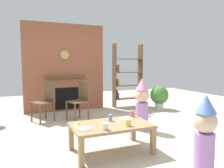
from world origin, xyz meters
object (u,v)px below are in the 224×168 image
object	(u,v)px
paper_cup_center	(128,123)
paper_plate_rear	(84,128)
paper_cup_far_left	(110,118)
birthday_cake_slice	(77,123)
coffee_table	(111,128)
child_in_pink	(142,103)
dining_chair_left	(46,99)
bookshelf	(126,78)
paper_plate_front	(126,119)
potted_plant_tall	(159,96)
dining_chair_middle	(81,98)
paper_cup_near_right	(132,114)
child_with_cone_hat	(205,133)
paper_cup_near_left	(105,126)

from	to	relation	value
paper_cup_center	paper_plate_rear	xyz separation A→B (m)	(-0.61, 0.11, -0.04)
paper_cup_far_left	birthday_cake_slice	bearing A→B (deg)	-178.53
paper_cup_center	paper_cup_far_left	distance (m)	0.37
coffee_table	birthday_cake_slice	world-z (taller)	birthday_cake_slice
child_in_pink	dining_chair_left	bearing A→B (deg)	-78.37
child_in_pink	birthday_cake_slice	bearing A→B (deg)	-14.84
paper_cup_far_left	bookshelf	bearing A→B (deg)	59.36
paper_plate_front	paper_plate_rear	bearing A→B (deg)	-162.49
dining_chair_left	potted_plant_tall	world-z (taller)	dining_chair_left
paper_plate_front	birthday_cake_slice	bearing A→B (deg)	-178.83
paper_cup_far_left	birthday_cake_slice	distance (m)	0.52
bookshelf	dining_chair_middle	size ratio (longest dim) A/B	2.11
paper_cup_near_right	child_with_cone_hat	world-z (taller)	child_with_cone_hat
paper_cup_near_right	dining_chair_middle	bearing A→B (deg)	104.53
paper_cup_far_left	child_with_cone_hat	xyz separation A→B (m)	(0.69, -1.19, 0.03)
paper_plate_front	child_with_cone_hat	distance (m)	1.27
paper_cup_far_left	potted_plant_tall	world-z (taller)	potted_plant_tall
paper_cup_far_left	paper_plate_rear	bearing A→B (deg)	-153.90
paper_plate_rear	birthday_cake_slice	world-z (taller)	birthday_cake_slice
coffee_table	paper_cup_center	xyz separation A→B (m)	(0.18, -0.20, 0.11)
paper_cup_near_right	paper_cup_far_left	xyz separation A→B (m)	(-0.44, -0.11, -0.00)
birthday_cake_slice	potted_plant_tall	world-z (taller)	potted_plant_tall
bookshelf	dining_chair_left	size ratio (longest dim) A/B	2.11
paper_plate_rear	potted_plant_tall	distance (m)	3.69
paper_cup_far_left	potted_plant_tall	size ratio (longest dim) A/B	0.15
potted_plant_tall	paper_cup_center	bearing A→B (deg)	-132.75
bookshelf	paper_cup_center	world-z (taller)	bookshelf
paper_cup_center	dining_chair_middle	xyz separation A→B (m)	(-0.14, 2.17, 0.04)
paper_cup_near_left	paper_cup_far_left	distance (m)	0.45
potted_plant_tall	child_in_pink	bearing A→B (deg)	-134.43
dining_chair_middle	bookshelf	bearing A→B (deg)	-169.48
birthday_cake_slice	paper_plate_front	bearing A→B (deg)	1.17
bookshelf	coffee_table	size ratio (longest dim) A/B	1.64
paper_cup_near_right	paper_cup_near_left	bearing A→B (deg)	-143.59
paper_plate_front	dining_chair_left	xyz separation A→B (m)	(-1.03, 2.02, 0.08)
coffee_table	paper_cup_near_left	bearing A→B (deg)	-128.15
paper_cup_far_left	child_with_cone_hat	bearing A→B (deg)	-60.07
paper_cup_near_left	child_with_cone_hat	distance (m)	1.23
paper_plate_rear	dining_chair_middle	size ratio (longest dim) A/B	0.23
paper_cup_near_left	dining_chair_left	xyz separation A→B (m)	(-0.53, 2.41, 0.04)
dining_chair_middle	birthday_cake_slice	bearing A→B (deg)	54.40
bookshelf	paper_plate_rear	size ratio (longest dim) A/B	9.32
potted_plant_tall	paper_cup_far_left	bearing A→B (deg)	-138.75
birthday_cake_slice	dining_chair_left	bearing A→B (deg)	96.58
birthday_cake_slice	child_with_cone_hat	bearing A→B (deg)	-44.30
paper_cup_far_left	dining_chair_middle	xyz separation A→B (m)	(-0.01, 1.82, 0.03)
paper_cup_far_left	dining_chair_middle	world-z (taller)	dining_chair_middle
dining_chair_left	dining_chair_middle	bearing A→B (deg)	137.65
dining_chair_left	bookshelf	bearing A→B (deg)	170.71
dining_chair_left	dining_chair_middle	xyz separation A→B (m)	(0.75, -0.21, 0.00)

